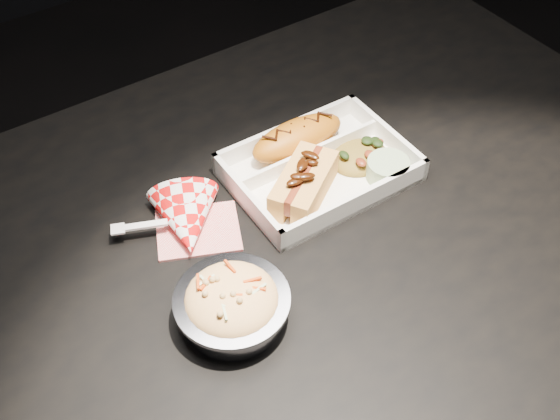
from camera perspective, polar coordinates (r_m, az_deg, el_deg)
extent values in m
cube|color=black|center=(0.97, 1.44, -1.23)|extent=(1.20, 0.80, 0.03)
cylinder|color=black|center=(1.68, 9.80, 5.48)|extent=(0.05, 0.05, 0.72)
cube|color=white|center=(1.01, 3.21, 2.88)|extent=(0.25, 0.18, 0.01)
cube|color=white|center=(1.05, 0.52, 6.20)|extent=(0.25, 0.01, 0.04)
cube|color=white|center=(0.95, 6.23, 0.51)|extent=(0.25, 0.01, 0.04)
cube|color=white|center=(0.95, -2.69, 0.77)|extent=(0.01, 0.18, 0.04)
cube|color=white|center=(1.06, 8.61, 5.93)|extent=(0.01, 0.18, 0.04)
cube|color=white|center=(1.02, 2.42, 4.24)|extent=(0.23, 0.01, 0.03)
ellipsoid|color=#BD6712|center=(1.03, 1.42, 5.90)|extent=(0.15, 0.06, 0.05)
cube|color=#E29F4D|center=(0.96, 2.89, 1.79)|extent=(0.12, 0.09, 0.04)
cube|color=#E29F4D|center=(0.96, 1.00, 2.34)|extent=(0.12, 0.09, 0.04)
cylinder|color=maroon|center=(0.95, 1.95, 2.45)|extent=(0.11, 0.09, 0.03)
ellipsoid|color=olive|center=(1.02, 6.56, 4.73)|extent=(0.09, 0.07, 0.03)
cylinder|color=#9EB98C|center=(1.00, 8.75, 3.27)|extent=(0.06, 0.06, 0.03)
cylinder|color=silver|center=(0.84, -3.89, -8.01)|extent=(0.12, 0.12, 0.04)
cylinder|color=silver|center=(0.83, -3.95, -7.28)|extent=(0.14, 0.14, 0.01)
ellipsoid|color=beige|center=(0.83, -3.95, -7.28)|extent=(0.11, 0.11, 0.04)
cube|color=red|center=(0.95, -6.67, -1.66)|extent=(0.14, 0.13, 0.00)
cone|color=red|center=(0.94, -7.58, -0.90)|extent=(0.13, 0.14, 0.10)
cube|color=white|center=(0.94, -10.94, -1.23)|extent=(0.06, 0.03, 0.00)
cube|color=white|center=(0.94, -13.05, -1.53)|extent=(0.02, 0.02, 0.00)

